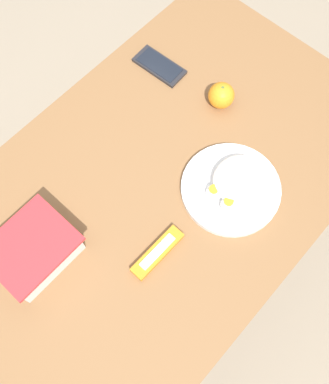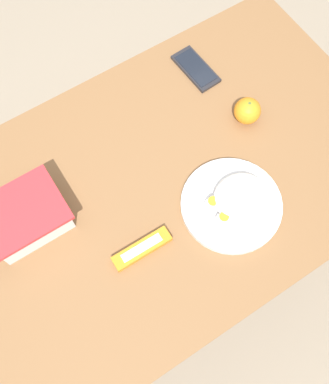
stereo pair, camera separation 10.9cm
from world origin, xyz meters
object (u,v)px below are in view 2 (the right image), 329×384
Objects in this scene: candy_bar at (142,249)px; cell_phone at (196,69)px; rice_plate at (234,202)px; food_container at (26,217)px; orange_fruit at (247,111)px.

cell_phone is (0.40, 0.36, -0.00)m from candy_bar.
rice_plate is 0.25m from candy_bar.
food_container is at bearing 152.30° from rice_plate.
candy_bar is 0.54m from cell_phone.
orange_fruit reaches higher than rice_plate.
orange_fruit is 0.26m from rice_plate.
candy_bar reaches higher than cell_phone.
rice_plate is 1.64× the size of cell_phone.
rice_plate is at bearing -27.70° from food_container.
rice_plate is 0.42m from cell_phone.
rice_plate reaches higher than candy_bar.
food_container reaches higher than orange_fruit.
orange_fruit reaches higher than candy_bar.
orange_fruit is at bearing 46.31° from rice_plate.
orange_fruit is (0.62, -0.05, 0.00)m from food_container.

